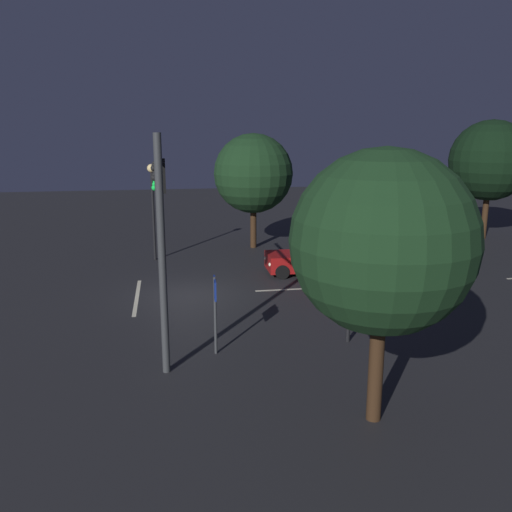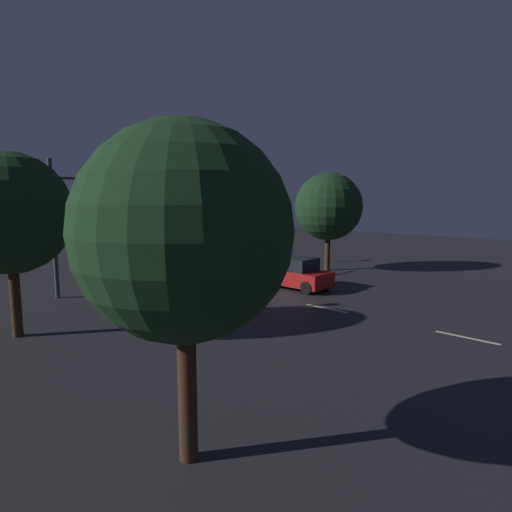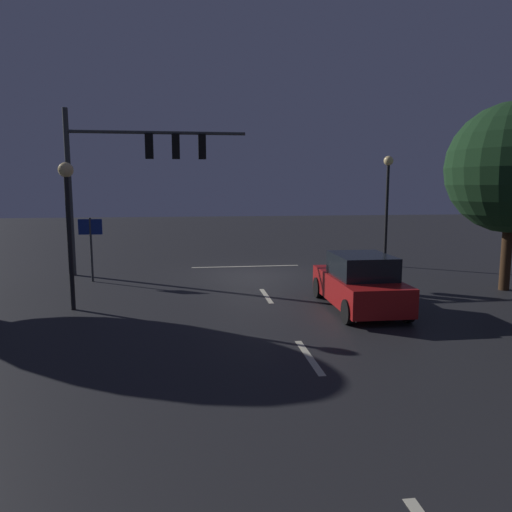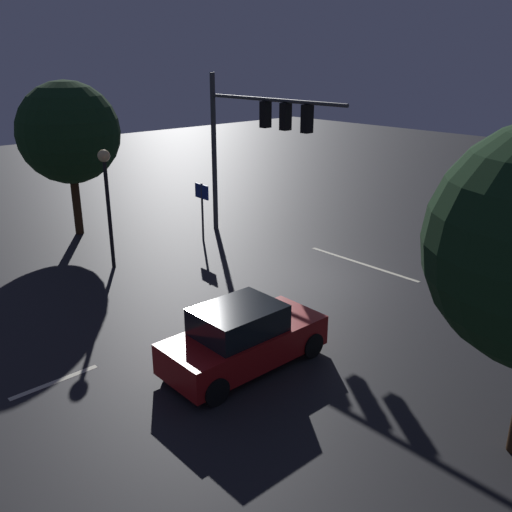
{
  "view_description": "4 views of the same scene",
  "coord_description": "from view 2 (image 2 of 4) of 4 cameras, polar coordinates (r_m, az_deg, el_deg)",
  "views": [
    {
      "loc": [
        22.4,
        -0.76,
        7.02
      ],
      "look_at": [
        1.02,
        2.76,
        1.82
      ],
      "focal_mm": 38.25,
      "sensor_mm": 36.0,
      "label": 1
    },
    {
      "loc": [
        16.18,
        20.76,
        5.04
      ],
      "look_at": [
        -0.63,
        5.04,
        1.86
      ],
      "focal_mm": 30.57,
      "sensor_mm": 36.0,
      "label": 2
    },
    {
      "loc": [
        2.54,
        19.9,
        3.72
      ],
      "look_at": [
        0.18,
        2.75,
        1.2
      ],
      "focal_mm": 33.84,
      "sensor_mm": 36.0,
      "label": 3
    },
    {
      "loc": [
        -11.92,
        14.27,
        7.47
      ],
      "look_at": [
        0.65,
        2.75,
        1.33
      ],
      "focal_mm": 38.97,
      "sensor_mm": 36.0,
      "label": 4
    }
  ],
  "objects": [
    {
      "name": "lane_dash_near",
      "position": [
        17.6,
        25.87,
        -9.58
      ],
      "size": [
        0.16,
        2.2,
        0.01
      ],
      "primitive_type": "cube",
      "rotation": [
        0.0,
        0.0,
        1.57
      ],
      "color": "beige",
      "rests_on": "ground_plane"
    },
    {
      "name": "street_lamp_right_kerb",
      "position": [
        18.78,
        -14.21,
        1.81
      ],
      "size": [
        0.44,
        0.44,
        4.41
      ],
      "color": "black",
      "rests_on": "ground_plane"
    },
    {
      "name": "street_lamp_left_kerb",
      "position": [
        31.82,
        -1.34,
        5.18
      ],
      "size": [
        0.44,
        0.44,
        5.09
      ],
      "color": "black",
      "rests_on": "ground_plane"
    },
    {
      "name": "lane_dash_far",
      "position": [
        23.83,
        -2.88,
        -4.36
      ],
      "size": [
        0.16,
        2.2,
        0.01
      ],
      "primitive_type": "cube",
      "rotation": [
        0.0,
        0.0,
        1.57
      ],
      "color": "beige",
      "rests_on": "ground_plane"
    },
    {
      "name": "route_sign",
      "position": [
        22.66,
        -20.76,
        -0.86
      ],
      "size": [
        0.9,
        0.1,
        2.51
      ],
      "color": "#383A3D",
      "rests_on": "ground_plane"
    },
    {
      "name": "tree_right_far",
      "position": [
        17.53,
        -29.61,
        4.87
      ],
      "size": [
        4.29,
        4.29,
        6.6
      ],
      "color": "#382314",
      "rests_on": "ground_plane"
    },
    {
      "name": "car_approaching",
      "position": [
        24.14,
        4.94,
        -2.3
      ],
      "size": [
        1.94,
        4.39,
        1.7
      ],
      "color": "maroon",
      "rests_on": "ground_plane"
    },
    {
      "name": "tree_left_far",
      "position": [
        29.87,
        9.46,
        6.39
      ],
      "size": [
        4.54,
        4.54,
        6.61
      ],
      "color": "#382314",
      "rests_on": "ground_plane"
    },
    {
      "name": "tree_right_near",
      "position": [
        7.94,
        -9.41,
        3.0
      ],
      "size": [
        4.01,
        4.01,
        6.4
      ],
      "color": "#382314",
      "rests_on": "ground_plane"
    },
    {
      "name": "lane_dash_mid",
      "position": [
        20.07,
        9.21,
        -6.78
      ],
      "size": [
        0.16,
        2.2,
        0.01
      ],
      "primitive_type": "cube",
      "rotation": [
        0.0,
        0.0,
        1.57
      ],
      "color": "beige",
      "rests_on": "ground_plane"
    },
    {
      "name": "ground_plane",
      "position": [
        26.8,
        -8.84,
        -3.08
      ],
      "size": [
        80.0,
        80.0,
        0.0
      ],
      "primitive_type": "plane",
      "color": "#232326"
    },
    {
      "name": "traffic_signal_assembly",
      "position": [
        24.53,
        -19.42,
        6.67
      ],
      "size": [
        7.4,
        0.47,
        6.84
      ],
      "color": "#383A3D",
      "rests_on": "ground_plane"
    },
    {
      "name": "stop_bar",
      "position": [
        28.5,
        -11.52,
        -2.49
      ],
      "size": [
        5.0,
        0.16,
        0.01
      ],
      "primitive_type": "cube",
      "color": "beige",
      "rests_on": "ground_plane"
    }
  ]
}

